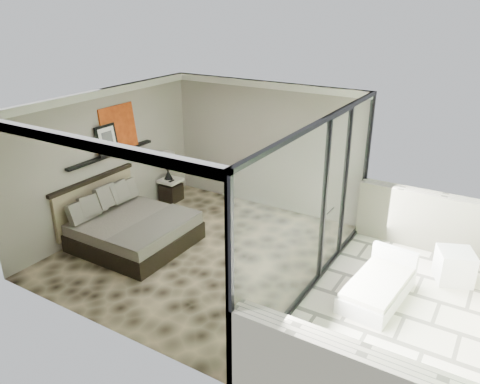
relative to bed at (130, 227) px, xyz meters
The scene contains 14 objects.
floor 1.42m from the bed, 18.40° to the left, with size 5.00×5.00×0.00m, color black.
ceiling 2.82m from the bed, 18.40° to the left, with size 4.50×5.00×0.02m, color silver.
back_wall 3.38m from the bed, 65.88° to the left, with size 4.50×0.02×2.80m, color gray.
left_wall 1.48m from the bed, 154.88° to the left, with size 0.02×5.00×2.80m, color gray.
glass_wall 3.74m from the bed, ahead, with size 0.08×5.00×2.80m, color white.
terrace_slab 5.09m from the bed, ahead, with size 3.00×5.00×0.12m, color beige.
picture_ledge 1.55m from the bed, 148.36° to the left, with size 0.12×2.20×0.05m, color black.
bed is the anchor object (origin of this frame).
nightstand 2.14m from the bed, 108.17° to the left, with size 0.46×0.46×0.46m, color black.
table_lamp 2.23m from the bed, 109.46° to the left, with size 0.35×0.35×0.64m.
abstract_canvas 2.03m from the bed, 137.74° to the left, with size 0.04×0.90×0.90m, color #BA330F.
framed_print 1.76m from the bed, 153.20° to the left, with size 0.03×0.50×0.60m, color black.
ottoman 5.79m from the bed, 18.47° to the left, with size 0.55×0.55×0.55m, color silver.
lounger 4.62m from the bed, ahead, with size 0.88×1.56×0.59m.
Camera 1 is at (4.63, -6.15, 4.37)m, focal length 35.00 mm.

